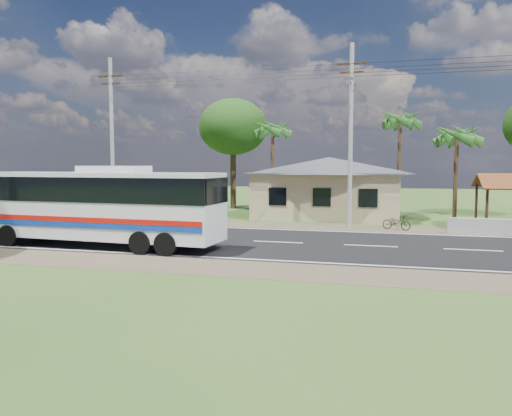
# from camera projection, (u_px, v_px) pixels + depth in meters

# --- Properties ---
(ground) EXTENTS (120.00, 120.00, 0.00)m
(ground) POSITION_uv_depth(u_px,v_px,m) (278.00, 242.00, 24.78)
(ground) COLOR #2A4A1A
(ground) RESTS_ON ground
(road) EXTENTS (120.00, 16.00, 0.03)m
(road) POSITION_uv_depth(u_px,v_px,m) (278.00, 242.00, 24.78)
(road) COLOR black
(road) RESTS_ON ground
(house) EXTENTS (12.40, 10.00, 5.00)m
(house) POSITION_uv_depth(u_px,v_px,m) (329.00, 181.00, 36.80)
(house) COLOR tan
(house) RESTS_ON ground
(utility_poles) EXTENTS (32.80, 2.22, 11.00)m
(utility_poles) POSITION_uv_depth(u_px,v_px,m) (345.00, 133.00, 29.83)
(utility_poles) COLOR #9E9E99
(utility_poles) RESTS_ON ground
(palm_near) EXTENTS (2.80, 2.80, 6.70)m
(palm_near) POSITION_uv_depth(u_px,v_px,m) (457.00, 136.00, 32.44)
(palm_near) COLOR #47301E
(palm_near) RESTS_ON ground
(palm_mid) EXTENTS (2.80, 2.80, 8.20)m
(palm_mid) POSITION_uv_depth(u_px,v_px,m) (400.00, 121.00, 37.54)
(palm_mid) COLOR #47301E
(palm_mid) RESTS_ON ground
(palm_far) EXTENTS (2.80, 2.80, 7.70)m
(palm_far) POSITION_uv_depth(u_px,v_px,m) (272.00, 130.00, 40.62)
(palm_far) COLOR #47301E
(palm_far) RESTS_ON ground
(tree_behind_house) EXTENTS (6.00, 6.00, 9.61)m
(tree_behind_house) POSITION_uv_depth(u_px,v_px,m) (233.00, 127.00, 43.53)
(tree_behind_house) COLOR #47301E
(tree_behind_house) RESTS_ON ground
(coach_bus) EXTENTS (12.37, 3.28, 3.80)m
(coach_bus) POSITION_uv_depth(u_px,v_px,m) (96.00, 201.00, 23.32)
(coach_bus) COLOR silver
(coach_bus) RESTS_ON ground
(motorcycle) EXTENTS (1.82, 1.22, 0.90)m
(motorcycle) POSITION_uv_depth(u_px,v_px,m) (396.00, 222.00, 29.50)
(motorcycle) COLOR black
(motorcycle) RESTS_ON ground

